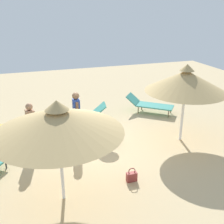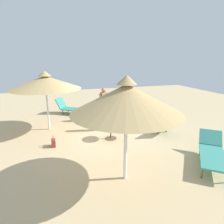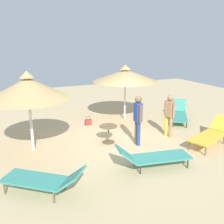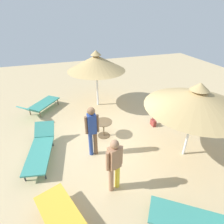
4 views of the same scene
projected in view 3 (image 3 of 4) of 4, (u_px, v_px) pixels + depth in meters
ground at (121, 143)px, 9.34m from camera, size 24.00×24.00×0.10m
parasol_umbrella_near_right at (125, 75)px, 11.36m from camera, size 2.94×2.94×2.54m
parasol_umbrella_near_left at (28, 88)px, 8.00m from camera, size 2.66×2.66×2.68m
lounge_chair_far_right at (212, 133)px, 8.93m from camera, size 1.43×2.35×0.85m
lounge_chair_far_left at (152, 156)px, 7.32m from camera, size 1.06×2.27×0.72m
lounge_chair_edge at (44, 179)px, 6.06m from camera, size 1.81×2.00×0.73m
lounge_chair_front at (179, 113)px, 11.58m from camera, size 1.96×1.68×0.87m
person_standing_center at (138, 117)px, 8.76m from camera, size 0.45×0.24×1.77m
person_standing_back at (169, 113)px, 9.56m from camera, size 0.47×0.29×1.64m
handbag at (88, 122)px, 11.06m from camera, size 0.14×0.28×0.41m
side_table_round at (108, 131)px, 9.11m from camera, size 0.65×0.65×0.64m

